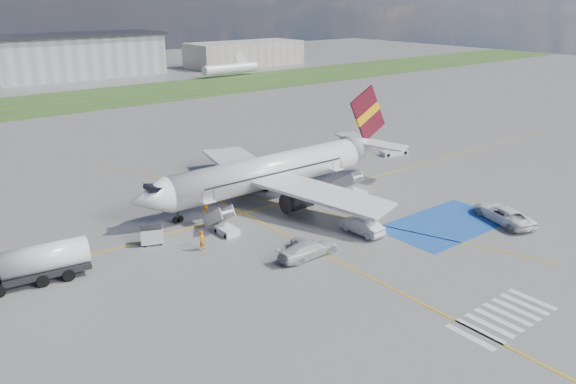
# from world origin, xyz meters

# --- Properties ---
(ground) EXTENTS (400.00, 400.00, 0.00)m
(ground) POSITION_xyz_m (0.00, 0.00, 0.00)
(ground) COLOR #60605E
(ground) RESTS_ON ground
(grass_strip) EXTENTS (400.00, 30.00, 0.01)m
(grass_strip) POSITION_xyz_m (0.00, 95.00, 0.01)
(grass_strip) COLOR #2D4C1E
(grass_strip) RESTS_ON ground
(taxiway_line_main) EXTENTS (120.00, 0.20, 0.01)m
(taxiway_line_main) POSITION_xyz_m (0.00, 12.00, 0.01)
(taxiway_line_main) COLOR gold
(taxiway_line_main) RESTS_ON ground
(taxiway_line_cross) EXTENTS (0.20, 60.00, 0.01)m
(taxiway_line_cross) POSITION_xyz_m (-5.00, -10.00, 0.01)
(taxiway_line_cross) COLOR gold
(taxiway_line_cross) RESTS_ON ground
(taxiway_line_diag) EXTENTS (20.71, 56.45, 0.01)m
(taxiway_line_diag) POSITION_xyz_m (0.00, 12.00, 0.01)
(taxiway_line_diag) COLOR gold
(taxiway_line_diag) RESTS_ON ground
(staging_box) EXTENTS (14.00, 8.00, 0.01)m
(staging_box) POSITION_xyz_m (10.00, -4.00, 0.01)
(staging_box) COLOR #1B4CA3
(staging_box) RESTS_ON ground
(crosswalk) EXTENTS (9.00, 4.00, 0.01)m
(crosswalk) POSITION_xyz_m (-1.80, -18.00, 0.01)
(crosswalk) COLOR silver
(crosswalk) RESTS_ON ground
(terminal_centre) EXTENTS (48.00, 18.00, 12.00)m
(terminal_centre) POSITION_xyz_m (20.00, 135.00, 6.00)
(terminal_centre) COLOR gray
(terminal_centre) RESTS_ON ground
(terminal_east) EXTENTS (40.00, 16.00, 8.00)m
(terminal_east) POSITION_xyz_m (75.00, 128.00, 4.00)
(terminal_east) COLOR gray
(terminal_east) RESTS_ON ground
(airliner) EXTENTS (36.81, 32.95, 11.92)m
(airliner) POSITION_xyz_m (1.51, 14.00, 3.39)
(airliner) COLOR silver
(airliner) RESTS_ON ground
(airstairs_fwd) EXTENTS (1.90, 5.20, 3.60)m
(airstairs_fwd) POSITION_xyz_m (-9.50, 8.70, 0.62)
(airstairs_fwd) COLOR silver
(airstairs_fwd) RESTS_ON ground
(airstairs_aft) EXTENTS (1.90, 5.20, 3.60)m
(airstairs_aft) POSITION_xyz_m (9.00, 8.70, 0.62)
(airstairs_aft) COLOR silver
(airstairs_aft) RESTS_ON ground
(fuel_tanker) EXTENTS (9.76, 3.84, 3.24)m
(fuel_tanker) POSITION_xyz_m (-27.97, 9.76, 1.36)
(fuel_tanker) COLOR black
(fuel_tanker) RESTS_ON ground
(gpu_cart) EXTENTS (2.44, 2.01, 1.76)m
(gpu_cart) POSITION_xyz_m (-16.55, 10.79, 0.79)
(gpu_cart) COLOR silver
(gpu_cart) RESTS_ON ground
(belt_loader) EXTENTS (4.76, 2.46, 1.38)m
(belt_loader) POSITION_xyz_m (26.85, 17.82, 0.34)
(belt_loader) COLOR silver
(belt_loader) RESTS_ON ground
(car_silver_a) EXTENTS (3.05, 4.20, 1.33)m
(car_silver_a) POSITION_xyz_m (-6.28, 0.28, 0.66)
(car_silver_a) COLOR #B2B4BA
(car_silver_a) RESTS_ON ground
(car_silver_b) EXTENTS (1.88, 5.05, 1.65)m
(car_silver_b) POSITION_xyz_m (1.28, -0.18, 0.82)
(car_silver_b) COLOR silver
(car_silver_b) RESTS_ON ground
(van_white_a) EXTENTS (4.61, 6.55, 2.24)m
(van_white_a) POSITION_xyz_m (15.47, -7.35, 1.12)
(van_white_a) COLOR white
(van_white_a) RESTS_ON ground
(van_white_b) EXTENTS (4.93, 2.03, 1.93)m
(van_white_b) POSITION_xyz_m (-6.43, -0.90, 0.96)
(van_white_b) COLOR silver
(van_white_b) RESTS_ON ground
(crew_fwd) EXTENTS (0.86, 0.78, 1.98)m
(crew_fwd) POSITION_xyz_m (-13.40, 6.53, 0.99)
(crew_fwd) COLOR orange
(crew_fwd) RESTS_ON ground
(crew_nose) EXTENTS (1.12, 1.08, 1.81)m
(crew_nose) POSITION_xyz_m (-8.21, 14.53, 0.91)
(crew_nose) COLOR orange
(crew_nose) RESTS_ON ground
(crew_aft) EXTENTS (1.03, 1.11, 1.82)m
(crew_aft) POSITION_xyz_m (5.76, 6.96, 0.91)
(crew_aft) COLOR orange
(crew_aft) RESTS_ON ground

